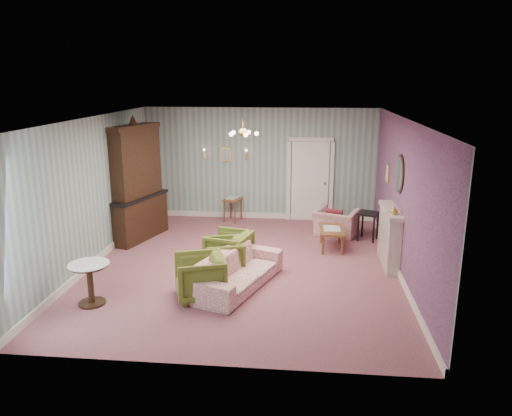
# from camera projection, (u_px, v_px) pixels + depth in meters

# --- Properties ---
(floor) EXTENTS (7.00, 7.00, 0.00)m
(floor) POSITION_uv_depth(u_px,v_px,m) (244.00, 266.00, 9.77)
(floor) COLOR #985862
(floor) RESTS_ON ground
(ceiling) EXTENTS (7.00, 7.00, 0.00)m
(ceiling) POSITION_uv_depth(u_px,v_px,m) (243.00, 119.00, 9.02)
(ceiling) COLOR white
(ceiling) RESTS_ON ground
(wall_back) EXTENTS (6.00, 0.00, 6.00)m
(wall_back) POSITION_uv_depth(u_px,v_px,m) (260.00, 164.00, 12.76)
(wall_back) COLOR gray
(wall_back) RESTS_ON ground
(wall_front) EXTENTS (6.00, 0.00, 6.00)m
(wall_front) POSITION_uv_depth(u_px,v_px,m) (209.00, 261.00, 6.03)
(wall_front) COLOR gray
(wall_front) RESTS_ON ground
(wall_left) EXTENTS (0.00, 7.00, 7.00)m
(wall_left) POSITION_uv_depth(u_px,v_px,m) (93.00, 192.00, 9.68)
(wall_left) COLOR gray
(wall_left) RESTS_ON ground
(wall_right) EXTENTS (0.00, 7.00, 7.00)m
(wall_right) POSITION_uv_depth(u_px,v_px,m) (404.00, 199.00, 9.11)
(wall_right) COLOR gray
(wall_right) RESTS_ON ground
(wall_right_floral) EXTENTS (0.00, 7.00, 7.00)m
(wall_right_floral) POSITION_uv_depth(u_px,v_px,m) (403.00, 199.00, 9.11)
(wall_right_floral) COLOR #C2618B
(wall_right_floral) RESTS_ON ground
(door) EXTENTS (1.12, 0.12, 2.16)m
(door) POSITION_uv_depth(u_px,v_px,m) (310.00, 179.00, 12.69)
(door) COLOR white
(door) RESTS_ON floor
(olive_chair_a) EXTENTS (0.97, 1.00, 0.82)m
(olive_chair_a) POSITION_uv_depth(u_px,v_px,m) (200.00, 275.00, 8.29)
(olive_chair_a) COLOR olive
(olive_chair_a) RESTS_ON floor
(olive_chair_b) EXTENTS (0.86, 0.89, 0.75)m
(olive_chair_b) POSITION_uv_depth(u_px,v_px,m) (223.00, 255.00, 9.32)
(olive_chair_b) COLOR olive
(olive_chair_b) RESTS_ON floor
(olive_chair_c) EXTENTS (0.91, 0.94, 0.81)m
(olive_chair_c) POSITION_uv_depth(u_px,v_px,m) (229.00, 248.00, 9.59)
(olive_chair_c) COLOR olive
(olive_chair_c) RESTS_ON floor
(sofa_chintz) EXTENTS (1.34, 2.23, 0.84)m
(sofa_chintz) POSITION_uv_depth(u_px,v_px,m) (238.00, 265.00, 8.72)
(sofa_chintz) COLOR #AC455A
(sofa_chintz) RESTS_ON floor
(wingback_chair) EXTENTS (1.12, 0.93, 0.84)m
(wingback_chair) POSITION_uv_depth(u_px,v_px,m) (336.00, 218.00, 11.58)
(wingback_chair) COLOR #AC455A
(wingback_chair) RESTS_ON floor
(dresser) EXTENTS (1.06, 1.77, 2.79)m
(dresser) POSITION_uv_depth(u_px,v_px,m) (136.00, 180.00, 11.13)
(dresser) COLOR black
(dresser) RESTS_ON floor
(fireplace) EXTENTS (0.30, 1.40, 1.16)m
(fireplace) POSITION_uv_depth(u_px,v_px,m) (389.00, 237.00, 9.73)
(fireplace) COLOR beige
(fireplace) RESTS_ON floor
(mantel_vase) EXTENTS (0.15, 0.15, 0.15)m
(mantel_vase) POSITION_uv_depth(u_px,v_px,m) (394.00, 210.00, 9.18)
(mantel_vase) COLOR gold
(mantel_vase) RESTS_ON fireplace
(oval_mirror) EXTENTS (0.04, 0.76, 0.84)m
(oval_mirror) POSITION_uv_depth(u_px,v_px,m) (399.00, 174.00, 9.39)
(oval_mirror) COLOR white
(oval_mirror) RESTS_ON wall_right
(framed_print) EXTENTS (0.04, 0.34, 0.42)m
(framed_print) POSITION_uv_depth(u_px,v_px,m) (388.00, 173.00, 10.76)
(framed_print) COLOR gold
(framed_print) RESTS_ON wall_right
(coffee_table) EXTENTS (0.52, 0.92, 0.47)m
(coffee_table) POSITION_uv_depth(u_px,v_px,m) (331.00, 239.00, 10.71)
(coffee_table) COLOR brown
(coffee_table) RESTS_ON floor
(side_table_black) EXTENTS (0.57, 0.57, 0.66)m
(side_table_black) POSITION_uv_depth(u_px,v_px,m) (368.00, 226.00, 11.25)
(side_table_black) COLOR black
(side_table_black) RESTS_ON floor
(pedestal_table) EXTENTS (0.76, 0.76, 0.72)m
(pedestal_table) POSITION_uv_depth(u_px,v_px,m) (90.00, 284.00, 8.05)
(pedestal_table) COLOR black
(pedestal_table) RESTS_ON floor
(nesting_table) EXTENTS (0.52, 0.59, 0.65)m
(nesting_table) POSITION_uv_depth(u_px,v_px,m) (233.00, 209.00, 12.78)
(nesting_table) COLOR brown
(nesting_table) RESTS_ON floor
(gilt_mirror_back) EXTENTS (0.28, 0.06, 0.36)m
(gilt_mirror_back) POSITION_uv_depth(u_px,v_px,m) (225.00, 154.00, 12.74)
(gilt_mirror_back) COLOR gold
(gilt_mirror_back) RESTS_ON wall_back
(sconce_left) EXTENTS (0.16, 0.12, 0.30)m
(sconce_left) POSITION_uv_depth(u_px,v_px,m) (204.00, 154.00, 12.78)
(sconce_left) COLOR gold
(sconce_left) RESTS_ON wall_back
(sconce_right) EXTENTS (0.16, 0.12, 0.30)m
(sconce_right) POSITION_uv_depth(u_px,v_px,m) (246.00, 155.00, 12.67)
(sconce_right) COLOR gold
(sconce_right) RESTS_ON wall_back
(chandelier) EXTENTS (0.56, 0.56, 0.36)m
(chandelier) POSITION_uv_depth(u_px,v_px,m) (243.00, 134.00, 9.09)
(chandelier) COLOR gold
(chandelier) RESTS_ON ceiling
(burgundy_cushion) EXTENTS (0.41, 0.28, 0.39)m
(burgundy_cushion) POSITION_uv_depth(u_px,v_px,m) (334.00, 217.00, 11.43)
(burgundy_cushion) COLOR maroon
(burgundy_cushion) RESTS_ON wingback_chair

